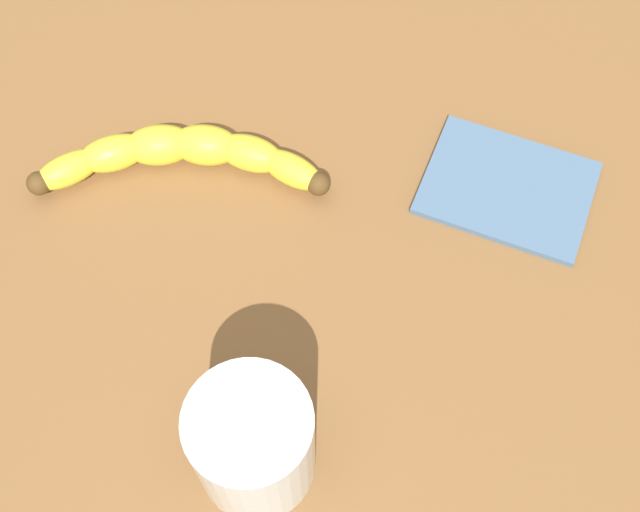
% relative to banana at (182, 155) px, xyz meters
% --- Properties ---
extents(wooden_tabletop, '(1.20, 1.20, 0.03)m').
position_rel_banana_xyz_m(wooden_tabletop, '(-0.13, 0.15, -0.03)').
color(wooden_tabletop, brown).
rests_on(wooden_tabletop, ground).
extents(banana, '(0.24, 0.11, 0.03)m').
position_rel_banana_xyz_m(banana, '(0.00, 0.00, 0.00)').
color(banana, yellow).
rests_on(banana, wooden_tabletop).
extents(smoothie_glass, '(0.08, 0.08, 0.10)m').
position_rel_banana_xyz_m(smoothie_glass, '(-0.14, 0.22, 0.03)').
color(smoothie_glass, silver).
rests_on(smoothie_glass, wooden_tabletop).
extents(folded_napkin, '(0.14, 0.11, 0.01)m').
position_rel_banana_xyz_m(folded_napkin, '(-0.26, -0.06, -0.01)').
color(folded_napkin, slate).
rests_on(folded_napkin, wooden_tabletop).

